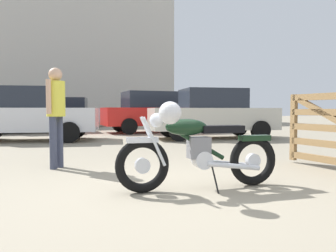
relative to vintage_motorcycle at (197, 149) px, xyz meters
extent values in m
plane|color=gray|center=(-0.19, 0.00, -0.49)|extent=(80.00, 80.00, 0.00)
torus|color=black|center=(-0.66, 0.06, -0.17)|extent=(0.64, 0.14, 0.64)
cylinder|color=silver|center=(-0.66, 0.06, -0.17)|extent=(0.18, 0.09, 0.18)
torus|color=black|center=(0.77, -0.02, -0.17)|extent=(0.64, 0.14, 0.64)
cylinder|color=silver|center=(0.77, -0.02, -0.17)|extent=(0.18, 0.09, 0.18)
cube|color=silver|center=(-0.66, 0.06, 0.13)|extent=(0.37, 0.15, 0.06)
cube|color=black|center=(0.79, -0.02, 0.12)|extent=(0.41, 0.15, 0.07)
cylinder|color=silver|center=(-0.54, -0.02, 0.11)|extent=(0.29, 0.05, 0.58)
cylinder|color=silver|center=(-0.53, 0.13, 0.11)|extent=(0.29, 0.05, 0.58)
sphere|color=silver|center=(-0.49, 0.05, 0.35)|extent=(0.17, 0.17, 0.17)
cylinder|color=silver|center=(-0.41, 0.05, 0.42)|extent=(0.06, 0.62, 0.03)
sphere|color=silver|center=(-0.43, -0.25, 0.44)|extent=(0.25, 0.25, 0.25)
cylinder|color=black|center=(-0.01, 0.03, 0.09)|extent=(0.76, 0.10, 0.47)
ellipsoid|color=black|center=(-0.12, 0.03, 0.27)|extent=(0.53, 0.25, 0.20)
cube|color=black|center=(0.33, 0.01, 0.24)|extent=(0.55, 0.23, 0.09)
cube|color=slate|center=(0.04, 0.02, 0.02)|extent=(0.27, 0.19, 0.26)
cylinder|color=silver|center=(0.08, 0.02, -0.13)|extent=(0.23, 0.21, 0.22)
cylinder|color=silver|center=(0.45, -0.10, -0.21)|extent=(0.70, 0.10, 0.14)
cylinder|color=silver|center=(0.46, 0.10, -0.21)|extent=(0.70, 0.10, 0.14)
cylinder|color=black|center=(0.17, -0.15, -0.33)|extent=(0.03, 0.24, 0.33)
cube|color=olive|center=(2.48, 1.30, 0.16)|extent=(0.09, 0.11, 1.20)
cylinder|color=#383D51|center=(-1.68, 1.99, -0.06)|extent=(0.12, 0.12, 0.86)
cylinder|color=#383D51|center=(-1.58, 2.14, -0.06)|extent=(0.12, 0.12, 0.86)
cylinder|color=gold|center=(-1.63, 2.07, 0.66)|extent=(0.30, 0.30, 0.58)
cylinder|color=tan|center=(-1.74, 1.91, 0.69)|extent=(0.08, 0.08, 0.55)
cylinder|color=tan|center=(-1.53, 2.23, 0.69)|extent=(0.08, 0.08, 0.55)
sphere|color=tan|center=(-1.63, 2.07, 1.06)|extent=(0.22, 0.22, 0.22)
cylinder|color=black|center=(0.99, 8.97, -0.17)|extent=(0.65, 0.24, 0.64)
cylinder|color=black|center=(0.91, 10.73, -0.17)|extent=(0.65, 0.24, 0.64)
cylinder|color=black|center=(3.99, 9.12, -0.17)|extent=(0.65, 0.24, 0.64)
cylinder|color=black|center=(3.90, 10.88, -0.17)|extent=(0.65, 0.24, 0.64)
cube|color=red|center=(2.45, 9.92, 0.20)|extent=(4.78, 1.99, 0.74)
cube|color=#232833|center=(2.75, 9.94, 0.91)|extent=(3.57, 1.77, 0.68)
cylinder|color=black|center=(4.77, 7.08, -0.18)|extent=(0.64, 0.27, 0.62)
cylinder|color=black|center=(4.56, 5.37, -0.18)|extent=(0.64, 0.27, 0.62)
cylinder|color=black|center=(2.09, 7.41, -0.18)|extent=(0.64, 0.27, 0.62)
cylinder|color=black|center=(1.88, 5.70, -0.18)|extent=(0.64, 0.27, 0.62)
cube|color=beige|center=(3.32, 6.39, 0.18)|extent=(4.38, 2.22, 0.72)
cube|color=#232833|center=(3.32, 6.39, 0.86)|extent=(2.18, 1.79, 0.64)
cylinder|color=black|center=(-1.38, 12.18, -0.18)|extent=(0.63, 0.22, 0.62)
cylinder|color=black|center=(-1.32, 10.46, -0.18)|extent=(0.63, 0.22, 0.62)
cylinder|color=black|center=(-4.08, 12.09, -0.18)|extent=(0.63, 0.22, 0.62)
cube|color=black|center=(-2.70, 11.28, 0.18)|extent=(4.26, 1.87, 0.72)
cube|color=#232833|center=(-2.70, 11.28, 0.86)|extent=(2.05, 1.63, 0.64)
cylinder|color=black|center=(-1.33, 6.31, -0.18)|extent=(0.65, 0.30, 0.62)
cylinder|color=black|center=(-1.04, 8.01, -0.18)|extent=(0.65, 0.30, 0.62)
cube|color=silver|center=(-2.51, 7.39, 0.18)|extent=(4.43, 2.41, 0.72)
cube|color=#232833|center=(-2.51, 7.39, 0.86)|extent=(2.24, 1.88, 0.64)
cylinder|color=black|center=(0.35, 16.52, -0.18)|extent=(0.65, 0.30, 0.62)
cylinder|color=black|center=(0.05, 14.82, -0.18)|extent=(0.65, 0.30, 0.62)
cylinder|color=black|center=(-2.31, 16.98, -0.18)|extent=(0.65, 0.30, 0.62)
cylinder|color=black|center=(-2.61, 15.29, -0.18)|extent=(0.65, 0.30, 0.62)
cube|color=silver|center=(-1.13, 15.90, 0.18)|extent=(4.43, 2.41, 0.72)
cube|color=#232833|center=(-1.13, 15.90, 0.86)|extent=(2.24, 1.88, 0.64)
cube|color=beige|center=(-4.41, 26.37, 4.98)|extent=(23.86, 10.38, 10.93)
camera|label=1|loc=(-1.56, -3.60, 0.48)|focal=34.72mm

